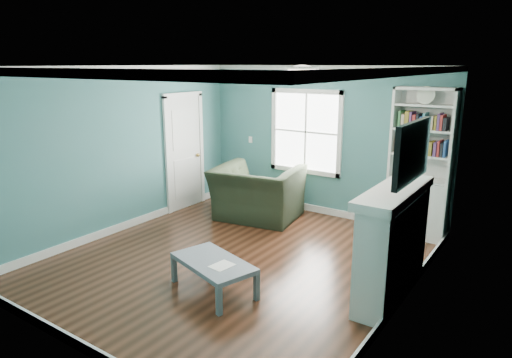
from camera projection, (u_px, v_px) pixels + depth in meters
The scene contains 13 objects.
floor at pixel (237, 260), 6.30m from camera, with size 5.00×5.00×0.00m, color black.
room_walls at pixel (235, 147), 5.91m from camera, with size 5.00×5.00×5.00m.
trim at pixel (236, 173), 6.00m from camera, with size 4.50×5.00×2.60m.
window at pixel (306, 132), 8.10m from camera, with size 1.40×0.06×1.50m.
bookshelf at pixel (419, 179), 6.95m from camera, with size 0.90×0.35×2.31m.
fireplace at pixel (394, 245), 5.17m from camera, with size 0.44×1.58×1.30m.
tv at pixel (413, 152), 4.83m from camera, with size 0.06×1.10×0.65m, color black.
door at pixel (185, 151), 8.37m from camera, with size 0.12×0.98×2.17m.
ceiling_fixture at pixel (302, 71), 5.26m from camera, with size 0.38×0.38×0.15m.
light_switch at pixel (251, 140), 8.81m from camera, with size 0.08×0.01×0.12m, color white.
recliner at pixel (257, 184), 7.84m from camera, with size 1.40×0.91×1.23m, color black.
coffee_table at pixel (213, 265), 5.37m from camera, with size 1.17×0.86×0.38m.
paper_sheet at pixel (222, 266), 5.23m from camera, with size 0.21×0.26×0.00m, color white.
Camera 1 is at (3.51, -4.66, 2.64)m, focal length 32.00 mm.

